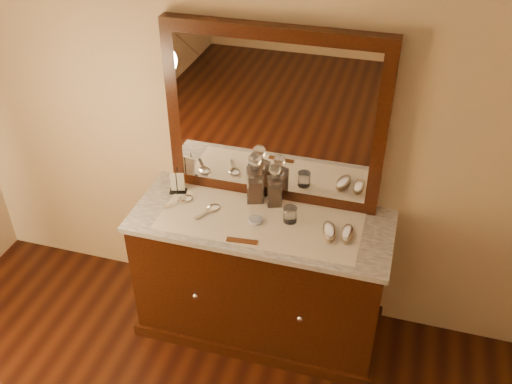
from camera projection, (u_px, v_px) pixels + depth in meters
The scene contains 18 objects.
dresser_cabinet at pixel (261, 278), 3.34m from camera, with size 1.40×0.55×0.82m, color black.
dresser_plinth at pixel (260, 320), 3.56m from camera, with size 1.46×0.59×0.08m, color black.
knob_left at pixel (196, 296), 3.16m from camera, with size 0.04×0.04×0.04m, color silver.
knob_right at pixel (300, 319), 3.03m from camera, with size 0.04×0.04×0.04m, color silver.
marble_top at pixel (261, 221), 3.10m from camera, with size 1.44×0.59×0.03m, color white.
mirror_frame at pixel (274, 118), 3.00m from camera, with size 1.20×0.08×1.00m, color black.
mirror_glass at pixel (272, 121), 2.97m from camera, with size 1.06×0.01×0.86m, color white.
lace_runner at pixel (260, 221), 3.07m from camera, with size 1.10×0.45×0.00m, color white.
pin_dish at pixel (256, 220), 3.07m from camera, with size 0.08×0.08×0.01m, color white.
comb at pixel (242, 241), 2.93m from camera, with size 0.17×0.03×0.01m, color brown.
napkin_rack at pixel (178, 183), 3.27m from camera, with size 0.11×0.08×0.15m.
decanter_left at pixel (255, 182), 3.17m from camera, with size 0.12×0.12×0.31m.
decanter_right at pixel (274, 189), 3.14m from camera, with size 0.10×0.10×0.26m.
brush_near at pixel (329, 232), 2.96m from camera, with size 0.11×0.17×0.04m.
brush_far at pixel (347, 234), 2.95m from camera, with size 0.07×0.15×0.04m.
hand_mirror_outer at pixel (183, 200), 3.22m from camera, with size 0.14×0.18×0.02m.
hand_mirror_inner at pixel (211, 209), 3.15m from camera, with size 0.12×0.18×0.02m.
tumblers at pixel (290, 214), 3.05m from camera, with size 0.08×0.08×0.09m.
Camera 1 is at (0.65, -0.40, 2.75)m, focal length 39.55 mm.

